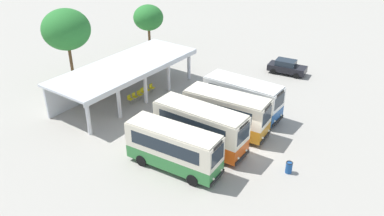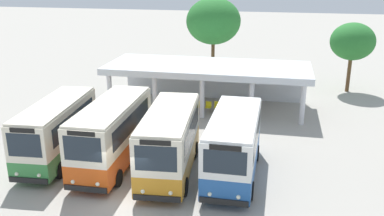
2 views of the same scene
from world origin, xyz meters
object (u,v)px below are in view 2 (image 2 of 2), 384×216
Objects in this scene: waiting_chair_middle_seat at (208,106)px; waiting_chair_fifth_seat at (225,107)px; city_bus_nearest_orange at (57,129)px; waiting_chair_end_by_column at (192,105)px; city_bus_second_in_row at (112,132)px; waiting_chair_second_from_end at (200,105)px; waiting_chair_far_end_seat at (234,108)px; city_bus_fourth_amber at (234,144)px; waiting_chair_fourth_seat at (217,106)px; city_bus_middle_cream at (170,140)px.

waiting_chair_fifth_seat is at bearing 4.95° from waiting_chair_middle_seat.
city_bus_nearest_orange is 8.54× the size of waiting_chair_end_by_column.
city_bus_nearest_orange is 0.96× the size of city_bus_second_in_row.
waiting_chair_end_by_column is 1.00× the size of waiting_chair_second_from_end.
city_bus_second_in_row is 8.89× the size of waiting_chair_far_end_seat.
city_bus_fourth_amber is 8.34× the size of waiting_chair_second_from_end.
waiting_chair_fourth_seat and waiting_chair_fifth_seat have the same top height.
city_bus_second_in_row is 10.61m from waiting_chair_middle_seat.
waiting_chair_second_from_end and waiting_chair_fifth_seat have the same top height.
waiting_chair_far_end_seat is at bearing -5.98° from waiting_chair_fifth_seat.
waiting_chair_end_by_column is 1.00× the size of waiting_chair_far_end_seat.
city_bus_nearest_orange is 1.02× the size of city_bus_fourth_amber.
waiting_chair_fifth_seat is (0.64, -0.01, 0.00)m from waiting_chair_fourth_seat.
waiting_chair_fifth_seat is at bearing 1.79° from waiting_chair_second_from_end.
city_bus_middle_cream reaches higher than waiting_chair_far_end_seat.
waiting_chair_middle_seat is at bearing -175.05° from waiting_chair_fifth_seat.
city_bus_middle_cream is at bearing -3.20° from city_bus_nearest_orange.
city_bus_nearest_orange is 8.54× the size of waiting_chair_second_from_end.
waiting_chair_middle_seat is at bearing -169.22° from waiting_chair_fourth_seat.
city_bus_nearest_orange is at bearing -125.51° from waiting_chair_middle_seat.
city_bus_nearest_orange is 8.54× the size of waiting_chair_fifth_seat.
city_bus_second_in_row is 3.35m from city_bus_middle_cream.
waiting_chair_far_end_seat is at bearing 47.83° from city_bus_nearest_orange.
waiting_chair_fourth_seat is at bearing 52.42° from city_bus_nearest_orange.
waiting_chair_middle_seat and waiting_chair_far_end_seat have the same top height.
city_bus_second_in_row is at bearing -119.56° from waiting_chair_far_end_seat.
city_bus_middle_cream is at bearing -99.04° from waiting_chair_fifth_seat.
city_bus_fourth_amber is 10.67m from waiting_chair_second_from_end.
city_bus_fourth_amber is 10.91m from waiting_chair_end_by_column.
waiting_chair_fifth_seat is at bearing 50.14° from city_bus_nearest_orange.
waiting_chair_fourth_seat is (1.93, 0.07, 0.00)m from waiting_chair_end_by_column.
waiting_chair_middle_seat is at bearing 54.49° from city_bus_nearest_orange.
city_bus_middle_cream is at bearing -174.94° from city_bus_fourth_amber.
waiting_chair_second_from_end is at bearing 91.61° from city_bus_middle_cream.
waiting_chair_end_by_column is (2.40, 9.90, -1.44)m from city_bus_second_in_row.
waiting_chair_middle_seat is at bearing 106.71° from city_bus_fourth_amber.
waiting_chair_fifth_seat is at bearing 1.21° from waiting_chair_end_by_column.
waiting_chair_second_from_end is 1.00× the size of waiting_chair_far_end_seat.
city_bus_second_in_row is at bearing -113.46° from waiting_chair_fourth_seat.
waiting_chair_far_end_seat is (0.64, -0.07, 0.00)m from waiting_chair_fifth_seat.
city_bus_nearest_orange is at bearing -132.17° from waiting_chair_far_end_seat.
waiting_chair_second_from_end and waiting_chair_middle_seat have the same top height.
waiting_chair_fourth_seat is at bearing 1.94° from waiting_chair_end_by_column.
waiting_chair_second_from_end is at bearing 179.85° from waiting_chair_far_end_seat.
waiting_chair_end_by_column is at bearing 95.18° from city_bus_middle_cream.
city_bus_nearest_orange is 8.54× the size of waiting_chair_fourth_seat.
city_bus_second_in_row is at bearing -116.52° from waiting_chair_fifth_seat.
waiting_chair_fourth_seat is 0.64m from waiting_chair_fifth_seat.
city_bus_middle_cream is (6.66, -0.37, 0.05)m from city_bus_nearest_orange.
city_bus_fourth_amber reaches higher than waiting_chair_second_from_end.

